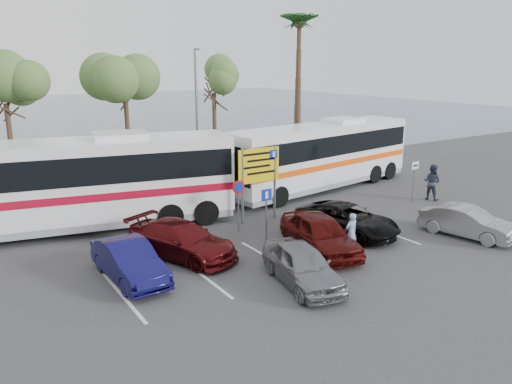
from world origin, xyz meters
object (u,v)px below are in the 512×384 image
coach_bus_left (76,187)px  car_silver_a (302,265)px  car_silver_b (467,222)px  pedestrian_far (432,182)px  coach_bus_right (321,157)px  suv_black (347,219)px  car_blue (129,261)px  street_lamp_right (197,106)px  pedestrian_near (351,232)px  car_red (320,234)px  car_maroon (182,240)px  direction_sign (259,171)px

coach_bus_left → car_silver_a: bearing=-63.4°
coach_bus_left → car_silver_b: (13.85, -10.00, -1.34)m
pedestrian_far → coach_bus_right: bearing=17.1°
suv_black → car_silver_a: bearing=-159.1°
coach_bus_right → car_blue: (-13.85, -6.36, -1.20)m
street_lamp_right → suv_black: 14.49m
suv_black → pedestrian_near: 2.02m
suv_black → pedestrian_far: size_ratio=2.40×
car_blue → car_silver_a: bearing=-39.1°
car_red → pedestrian_far: bearing=26.1°
street_lamp_right → car_blue: (-9.35, -13.38, -3.93)m
car_silver_a → pedestrian_far: size_ratio=2.04×
car_blue → suv_black: car_blue is taller
coach_bus_right → car_maroon: bearing=-154.6°
suv_black → pedestrian_near: bearing=-139.3°
car_silver_a → car_maroon: 5.07m
car_maroon → pedestrian_far: pedestrian_far is taller
suv_black → car_silver_b: bearing=-47.8°
street_lamp_right → suv_black: size_ratio=1.69×
car_red → car_silver_b: (6.50, -2.06, -0.11)m
car_red → street_lamp_right: bearing=93.0°
street_lamp_right → pedestrian_far: (8.00, -12.26, -3.61)m
coach_bus_left → car_maroon: 6.14m
car_blue → car_maroon: 2.57m
pedestrian_far → street_lamp_right: bearing=16.5°
coach_bus_right → car_silver_a: size_ratio=3.29×
direction_sign → car_red: bearing=-91.9°
car_maroon → car_red: size_ratio=1.05×
street_lamp_right → coach_bus_left: 12.10m
car_blue → car_silver_b: car_blue is taller
coach_bus_right → pedestrian_far: bearing=-56.3°
direction_sign → coach_bus_left: bearing=156.2°
pedestrian_near → coach_bus_right: bearing=-123.7°
coach_bus_left → suv_black: coach_bus_left is taller
car_red → car_silver_a: bearing=-129.6°
car_silver_a → pedestrian_far: 13.39m
car_red → car_maroon: bearing=163.6°
direction_sign → car_blue: 8.16m
pedestrian_far → suv_black: bearing=85.6°
car_silver_a → car_red: car_red is taller
street_lamp_right → car_red: street_lamp_right is taller
car_maroon → suv_black: 7.35m
direction_sign → coach_bus_right: coach_bus_right is taller
coach_bus_left → car_blue: (0.15, -6.36, -1.32)m
street_lamp_right → pedestrian_far: 15.08m
street_lamp_right → car_maroon: size_ratio=1.69×
car_blue → pedestrian_near: size_ratio=2.62×
direction_sign → car_maroon: bearing=-156.7°
coach_bus_right → car_silver_b: 10.08m
car_silver_a → pedestrian_near: pedestrian_near is taller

